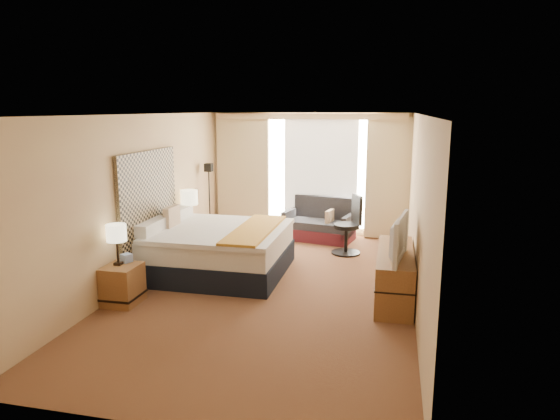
% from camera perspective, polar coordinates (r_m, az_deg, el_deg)
% --- Properties ---
extents(floor, '(4.20, 7.00, 0.02)m').
position_cam_1_polar(floor, '(7.69, -1.07, -8.88)').
color(floor, '#4F2116').
rests_on(floor, ground).
extents(ceiling, '(4.20, 7.00, 0.02)m').
position_cam_1_polar(ceiling, '(7.21, -1.15, 10.87)').
color(ceiling, silver).
rests_on(ceiling, wall_back).
extents(wall_back, '(4.20, 0.02, 2.60)m').
position_cam_1_polar(wall_back, '(10.73, 3.39, 4.10)').
color(wall_back, '#D7BC83').
rests_on(wall_back, ground).
extents(wall_front, '(4.20, 0.02, 2.60)m').
position_cam_1_polar(wall_front, '(4.14, -12.91, -8.26)').
color(wall_front, '#D7BC83').
rests_on(wall_front, ground).
extents(wall_left, '(0.02, 7.00, 2.60)m').
position_cam_1_polar(wall_left, '(8.10, -15.69, 1.26)').
color(wall_left, '#D7BC83').
rests_on(wall_left, ground).
extents(wall_right, '(0.02, 7.00, 2.60)m').
position_cam_1_polar(wall_right, '(7.14, 15.47, -0.06)').
color(wall_right, '#D7BC83').
rests_on(wall_right, ground).
extents(headboard, '(0.06, 1.85, 1.50)m').
position_cam_1_polar(headboard, '(8.26, -14.78, 1.36)').
color(headboard, black).
rests_on(headboard, wall_left).
extents(nightstand_left, '(0.45, 0.52, 0.55)m').
position_cam_1_polar(nightstand_left, '(7.36, -17.55, -8.12)').
color(nightstand_left, '#946235').
rests_on(nightstand_left, floor).
extents(nightstand_right, '(0.45, 0.52, 0.55)m').
position_cam_1_polar(nightstand_right, '(9.50, -9.99, -3.34)').
color(nightstand_right, '#946235').
rests_on(nightstand_right, floor).
extents(media_dresser, '(0.50, 1.80, 0.70)m').
position_cam_1_polar(media_dresser, '(7.38, 12.97, -7.21)').
color(media_dresser, '#946235').
rests_on(media_dresser, floor).
extents(window, '(2.30, 0.02, 2.30)m').
position_cam_1_polar(window, '(10.66, 4.69, 4.14)').
color(window, silver).
rests_on(window, wall_back).
extents(curtains, '(4.12, 0.19, 2.56)m').
position_cam_1_polar(curtains, '(10.61, 3.28, 4.61)').
color(curtains, beige).
rests_on(curtains, floor).
extents(bed, '(2.23, 2.04, 1.08)m').
position_cam_1_polar(bed, '(8.35, -7.33, -4.46)').
color(bed, black).
rests_on(bed, floor).
extents(loveseat, '(1.52, 1.02, 0.87)m').
position_cam_1_polar(loveseat, '(10.42, 4.56, -1.80)').
color(loveseat, '#4F161E').
rests_on(loveseat, floor).
extents(floor_lamp, '(0.20, 0.20, 1.60)m').
position_cam_1_polar(floor_lamp, '(10.27, -8.10, 2.70)').
color(floor_lamp, black).
rests_on(floor_lamp, floor).
extents(desk_chair, '(0.56, 0.56, 1.12)m').
position_cam_1_polar(desk_chair, '(9.41, 7.93, -2.01)').
color(desk_chair, black).
rests_on(desk_chair, floor).
extents(lamp_left, '(0.27, 0.27, 0.58)m').
position_cam_1_polar(lamp_left, '(7.20, -18.20, -2.59)').
color(lamp_left, black).
rests_on(lamp_left, nightstand_left).
extents(lamp_right, '(0.31, 0.31, 0.66)m').
position_cam_1_polar(lamp_right, '(9.36, -10.33, 1.34)').
color(lamp_right, black).
rests_on(lamp_right, nightstand_right).
extents(tissue_box, '(0.17, 0.17, 0.12)m').
position_cam_1_polar(tissue_box, '(7.40, -17.15, -5.26)').
color(tissue_box, '#839ACB').
rests_on(tissue_box, nightstand_left).
extents(telephone, '(0.18, 0.15, 0.07)m').
position_cam_1_polar(telephone, '(9.37, -9.52, -1.58)').
color(telephone, black).
rests_on(telephone, nightstand_right).
extents(television, '(0.29, 1.04, 0.59)m').
position_cam_1_polar(television, '(6.82, 12.79, -3.07)').
color(television, black).
rests_on(television, media_dresser).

